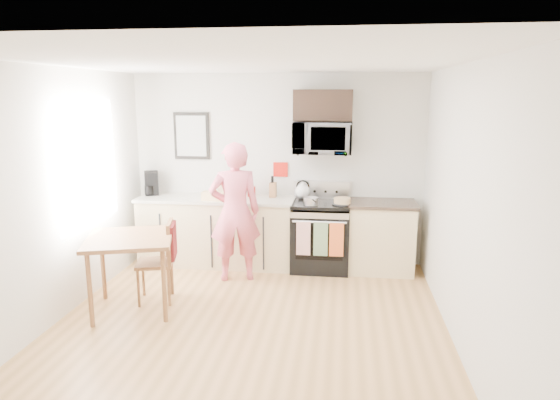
# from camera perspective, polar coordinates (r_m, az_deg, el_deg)

# --- Properties ---
(floor) EXTENTS (4.60, 4.60, 0.00)m
(floor) POSITION_cam_1_polar(r_m,az_deg,el_deg) (5.13, -3.88, -14.90)
(floor) COLOR olive
(floor) RESTS_ON ground
(back_wall) EXTENTS (4.00, 0.04, 2.60)m
(back_wall) POSITION_cam_1_polar(r_m,az_deg,el_deg) (6.92, -0.33, 3.53)
(back_wall) COLOR silver
(back_wall) RESTS_ON floor
(front_wall) EXTENTS (4.00, 0.04, 2.60)m
(front_wall) POSITION_cam_1_polar(r_m,az_deg,el_deg) (2.58, -14.44, -11.70)
(front_wall) COLOR silver
(front_wall) RESTS_ON floor
(left_wall) EXTENTS (0.04, 4.60, 2.60)m
(left_wall) POSITION_cam_1_polar(r_m,az_deg,el_deg) (5.45, -25.19, 0.05)
(left_wall) COLOR silver
(left_wall) RESTS_ON floor
(right_wall) EXTENTS (0.04, 4.60, 2.60)m
(right_wall) POSITION_cam_1_polar(r_m,az_deg,el_deg) (4.73, 20.41, -1.24)
(right_wall) COLOR silver
(right_wall) RESTS_ON floor
(ceiling) EXTENTS (4.00, 4.60, 0.04)m
(ceiling) POSITION_cam_1_polar(r_m,az_deg,el_deg) (4.59, -4.35, 15.46)
(ceiling) COLOR white
(ceiling) RESTS_ON back_wall
(window) EXTENTS (0.06, 1.40, 1.50)m
(window) POSITION_cam_1_polar(r_m,az_deg,el_deg) (6.07, -21.10, 3.91)
(window) COLOR silver
(window) RESTS_ON left_wall
(cabinet_left) EXTENTS (2.10, 0.60, 0.90)m
(cabinet_left) POSITION_cam_1_polar(r_m,az_deg,el_deg) (6.97, -7.21, -3.67)
(cabinet_left) COLOR #D2BA86
(cabinet_left) RESTS_ON floor
(countertop_left) EXTENTS (2.14, 0.64, 0.04)m
(countertop_left) POSITION_cam_1_polar(r_m,az_deg,el_deg) (6.85, -7.31, 0.12)
(countertop_left) COLOR beige
(countertop_left) RESTS_ON cabinet_left
(cabinet_right) EXTENTS (0.84, 0.60, 0.90)m
(cabinet_right) POSITION_cam_1_polar(r_m,az_deg,el_deg) (6.77, 11.44, -4.28)
(cabinet_right) COLOR #D2BA86
(cabinet_right) RESTS_ON floor
(countertop_right) EXTENTS (0.88, 0.64, 0.04)m
(countertop_right) POSITION_cam_1_polar(r_m,az_deg,el_deg) (6.65, 11.61, -0.39)
(countertop_right) COLOR black
(countertop_right) RESTS_ON cabinet_right
(range) EXTENTS (0.76, 0.70, 1.16)m
(range) POSITION_cam_1_polar(r_m,az_deg,el_deg) (6.74, 4.64, -4.27)
(range) COLOR black
(range) RESTS_ON floor
(microwave) EXTENTS (0.76, 0.51, 0.42)m
(microwave) POSITION_cam_1_polar(r_m,az_deg,el_deg) (6.60, 4.87, 7.09)
(microwave) COLOR silver
(microwave) RESTS_ON back_wall
(upper_cabinet) EXTENTS (0.76, 0.35, 0.40)m
(upper_cabinet) POSITION_cam_1_polar(r_m,az_deg,el_deg) (6.62, 4.96, 10.75)
(upper_cabinet) COLOR black
(upper_cabinet) RESTS_ON back_wall
(wall_art) EXTENTS (0.50, 0.04, 0.65)m
(wall_art) POSITION_cam_1_polar(r_m,az_deg,el_deg) (7.11, -10.07, 7.22)
(wall_art) COLOR black
(wall_art) RESTS_ON back_wall
(wall_trivet) EXTENTS (0.20, 0.02, 0.20)m
(wall_trivet) POSITION_cam_1_polar(r_m,az_deg,el_deg) (6.90, 0.06, 3.50)
(wall_trivet) COLOR red
(wall_trivet) RESTS_ON back_wall
(person) EXTENTS (0.73, 0.58, 1.76)m
(person) POSITION_cam_1_polar(r_m,az_deg,el_deg) (6.25, -5.17, -1.38)
(person) COLOR #DA3C59
(person) RESTS_ON floor
(dining_table) EXTENTS (0.96, 0.96, 0.83)m
(dining_table) POSITION_cam_1_polar(r_m,az_deg,el_deg) (5.60, -16.78, -5.00)
(dining_table) COLOR brown
(dining_table) RESTS_ON floor
(chair) EXTENTS (0.51, 0.47, 0.93)m
(chair) POSITION_cam_1_polar(r_m,az_deg,el_deg) (5.79, -12.90, -5.59)
(chair) COLOR brown
(chair) RESTS_ON floor
(knife_block) EXTENTS (0.09, 0.13, 0.20)m
(knife_block) POSITION_cam_1_polar(r_m,az_deg,el_deg) (6.82, -0.81, 1.17)
(knife_block) COLOR brown
(knife_block) RESTS_ON countertop_left
(utensil_crock) EXTENTS (0.11, 0.11, 0.33)m
(utensil_crock) POSITION_cam_1_polar(r_m,az_deg,el_deg) (6.86, -3.28, 1.50)
(utensil_crock) COLOR red
(utensil_crock) RESTS_ON countertop_left
(fruit_bowl) EXTENTS (0.28, 0.28, 0.10)m
(fruit_bowl) POSITION_cam_1_polar(r_m,az_deg,el_deg) (6.88, -7.89, 0.66)
(fruit_bowl) COLOR white
(fruit_bowl) RESTS_ON countertop_left
(milk_carton) EXTENTS (0.12, 0.12, 0.26)m
(milk_carton) POSITION_cam_1_polar(r_m,az_deg,el_deg) (6.94, -6.56, 1.55)
(milk_carton) COLOR tan
(milk_carton) RESTS_ON countertop_left
(coffee_maker) EXTENTS (0.25, 0.30, 0.33)m
(coffee_maker) POSITION_cam_1_polar(r_m,az_deg,el_deg) (7.20, -14.50, 1.81)
(coffee_maker) COLOR black
(coffee_maker) RESTS_ON countertop_left
(bread_bag) EXTENTS (0.32, 0.17, 0.11)m
(bread_bag) POSITION_cam_1_polar(r_m,az_deg,el_deg) (6.67, -7.55, 0.46)
(bread_bag) COLOR tan
(bread_bag) RESTS_ON countertop_left
(cake) EXTENTS (0.26, 0.26, 0.09)m
(cake) POSITION_cam_1_polar(r_m,az_deg,el_deg) (6.49, 7.13, -0.14)
(cake) COLOR black
(cake) RESTS_ON range
(kettle) EXTENTS (0.20, 0.20, 0.26)m
(kettle) POSITION_cam_1_polar(r_m,az_deg,el_deg) (6.79, 2.61, 1.08)
(kettle) COLOR white
(kettle) RESTS_ON range
(pot) EXTENTS (0.19, 0.31, 0.09)m
(pot) POSITION_cam_1_polar(r_m,az_deg,el_deg) (6.43, 3.55, -0.12)
(pot) COLOR silver
(pot) RESTS_ON range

